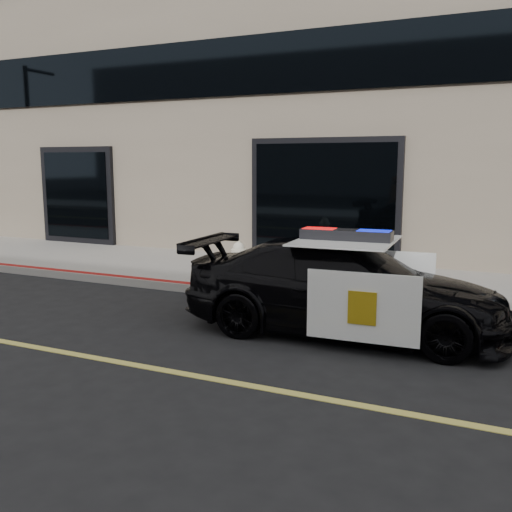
% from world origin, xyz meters
% --- Properties ---
extents(ground, '(120.00, 120.00, 0.00)m').
position_xyz_m(ground, '(0.00, 0.00, 0.00)').
color(ground, black).
rests_on(ground, ground).
extents(sidewalk_n, '(60.00, 3.50, 0.15)m').
position_xyz_m(sidewalk_n, '(0.00, 5.25, 0.07)').
color(sidewalk_n, gray).
rests_on(sidewalk_n, ground).
extents(building_n, '(60.00, 7.00, 12.00)m').
position_xyz_m(building_n, '(0.00, 10.50, 6.00)').
color(building_n, '#756856').
rests_on(building_n, ground).
extents(police_car, '(2.27, 4.59, 1.45)m').
position_xyz_m(police_car, '(0.85, 2.27, 0.65)').
color(police_car, black).
rests_on(police_car, ground).
extents(fire_hydrant, '(0.33, 0.46, 0.73)m').
position_xyz_m(fire_hydrant, '(-1.77, 4.25, 0.49)').
color(fire_hydrant, silver).
rests_on(fire_hydrant, sidewalk_n).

